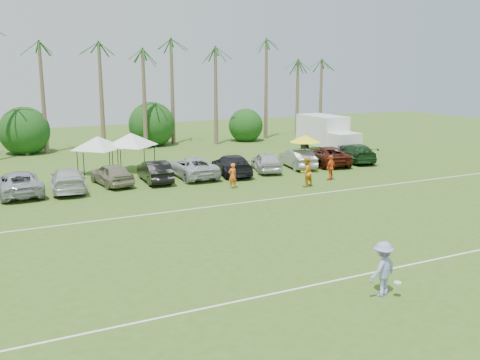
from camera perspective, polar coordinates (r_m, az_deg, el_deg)
name	(u,v)px	position (r m, az deg, el deg)	size (l,w,h in m)	color
ground	(329,311)	(18.31, 9.47, -13.64)	(120.00, 120.00, 0.00)	#385A1B
field_lines	(227,241)	(24.74, -1.42, -6.53)	(80.00, 12.10, 0.01)	white
palm_tree_4	(44,71)	(51.63, -20.13, 10.88)	(2.40, 2.40, 8.90)	brown
palm_tree_5	(90,61)	(52.23, -15.75, 12.12)	(2.40, 2.40, 9.90)	brown
palm_tree_6	(132,52)	(53.14, -11.46, 13.25)	(2.40, 2.40, 10.90)	brown
palm_tree_7	(172,43)	(54.35, -7.29, 14.25)	(2.40, 2.40, 11.90)	brown
palm_tree_8	(219,70)	(56.14, -2.29, 11.63)	(2.40, 2.40, 8.90)	brown
palm_tree_9	(261,62)	(58.35, 2.30, 12.50)	(2.40, 2.40, 9.90)	brown
palm_tree_10	(301,54)	(60.91, 6.56, 13.22)	(2.40, 2.40, 10.90)	brown
palm_tree_11	(331,47)	(63.18, 9.72, 13.86)	(2.40, 2.40, 11.90)	brown
bush_tree_1	(25,134)	(52.79, -21.97, 4.55)	(4.00, 4.00, 4.00)	brown
bush_tree_2	(152,128)	(54.97, -9.38, 5.53)	(4.00, 4.00, 4.00)	brown
bush_tree_3	(240,123)	(58.64, 0.05, 6.09)	(4.00, 4.00, 4.00)	brown
sideline_player_a	(233,176)	(35.05, -0.80, 0.45)	(0.61, 0.40, 1.68)	orange
sideline_player_b	(306,172)	(35.79, 7.09, 0.84)	(0.96, 0.75, 1.97)	orange
sideline_player_c	(331,168)	(38.13, 9.65, 1.31)	(1.05, 0.44, 1.78)	#E15419
box_truck	(328,134)	(49.46, 9.33, 4.88)	(2.69, 6.74, 3.46)	white
canopy_tent_left	(97,136)	(40.70, -14.97, 4.53)	(4.10, 4.10, 3.32)	black
canopy_tent_right	(131,133)	(41.28, -11.59, 4.95)	(4.26, 4.26, 3.45)	black
market_umbrella	(305,139)	(41.57, 6.98, 4.41)	(2.42, 2.42, 2.70)	black
frisbee_player	(383,269)	(19.50, 14.97, -9.13)	(1.40, 1.04, 1.96)	#8E92CA
parked_car_2	(19,183)	(36.06, -22.54, -0.30)	(2.49, 5.40, 1.50)	#A3A5AD
parked_car_3	(68,180)	(36.07, -17.88, 0.05)	(2.10, 5.18, 1.50)	silver
parked_car_4	(112,174)	(37.07, -13.53, 0.61)	(1.77, 4.41, 1.50)	gray
parked_car_5	(155,171)	(37.54, -9.09, 0.94)	(1.59, 4.56, 1.50)	black
parked_car_6	(193,167)	(38.72, -5.07, 1.38)	(2.49, 5.40, 1.50)	#B8BBC0
parked_car_7	(232,165)	(39.49, -0.89, 1.64)	(2.10, 5.18, 1.50)	black
parked_car_8	(266,162)	(40.83, 2.81, 1.97)	(1.77, 4.41, 1.50)	#BCBCC0
parked_car_9	(297,158)	(42.48, 6.13, 2.31)	(1.59, 4.56, 1.50)	gray
parked_car_10	(327,155)	(44.19, 9.27, 2.60)	(2.49, 5.40, 1.50)	#46160B
parked_car_11	(355,153)	(45.97, 12.22, 2.85)	(2.10, 5.18, 1.50)	#163716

